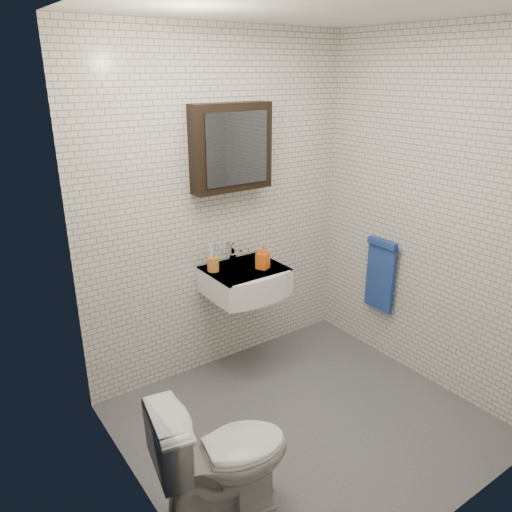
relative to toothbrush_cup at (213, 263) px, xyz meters
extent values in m
cube|color=#4C4E53|center=(0.16, -0.86, -0.90)|extent=(2.20, 2.00, 0.01)
cube|color=silver|center=(0.16, 0.14, 0.34)|extent=(2.20, 0.02, 2.50)
cube|color=silver|center=(0.16, -1.86, 0.34)|extent=(2.20, 0.02, 2.50)
cube|color=silver|center=(-0.94, -0.86, 0.34)|extent=(0.02, 2.00, 2.50)
cube|color=silver|center=(1.26, -0.86, 0.34)|extent=(0.02, 2.00, 2.50)
cube|color=white|center=(0.16, -0.86, 1.59)|extent=(2.20, 2.00, 0.02)
cube|color=white|center=(0.21, -0.08, -0.16)|extent=(0.55, 0.45, 0.20)
cylinder|color=silver|center=(0.21, -0.06, -0.07)|extent=(0.31, 0.31, 0.02)
cylinder|color=silver|center=(0.21, -0.06, -0.06)|extent=(0.04, 0.04, 0.01)
cube|color=white|center=(0.21, -0.08, -0.06)|extent=(0.55, 0.45, 0.01)
cylinder|color=silver|center=(0.21, 0.08, -0.03)|extent=(0.06, 0.06, 0.06)
cylinder|color=silver|center=(0.21, 0.08, 0.03)|extent=(0.03, 0.03, 0.08)
cylinder|color=silver|center=(0.21, 0.02, 0.06)|extent=(0.02, 0.12, 0.02)
cube|color=silver|center=(0.21, 0.11, 0.09)|extent=(0.02, 0.09, 0.01)
cube|color=black|center=(0.21, 0.07, 0.79)|extent=(0.60, 0.14, 0.60)
cube|color=#3F444C|center=(0.21, -0.01, 0.79)|extent=(0.49, 0.01, 0.49)
cylinder|color=silver|center=(1.22, -0.51, 0.04)|extent=(0.02, 0.30, 0.02)
cylinder|color=silver|center=(1.24, -0.38, 0.04)|extent=(0.04, 0.02, 0.02)
cylinder|color=silver|center=(1.24, -0.64, 0.04)|extent=(0.04, 0.02, 0.02)
cube|color=#205A96|center=(1.21, -0.51, -0.23)|extent=(0.03, 0.26, 0.54)
cube|color=#205A96|center=(1.20, -0.51, 0.06)|extent=(0.05, 0.26, 0.05)
cylinder|color=#BD762F|center=(0.00, 0.00, -0.01)|extent=(0.09, 0.09, 0.11)
cylinder|color=white|center=(-0.02, -0.01, 0.06)|extent=(0.02, 0.03, 0.20)
cylinder|color=#4692E1|center=(0.01, -0.01, 0.05)|extent=(0.02, 0.02, 0.18)
cylinder|color=white|center=(-0.01, 0.01, 0.07)|extent=(0.02, 0.04, 0.21)
cylinder|color=#4692E1|center=(0.02, 0.01, 0.06)|extent=(0.03, 0.04, 0.19)
imported|color=#EF5119|center=(0.32, -0.17, 0.03)|extent=(0.11, 0.11, 0.18)
imported|color=silver|center=(-0.64, -1.13, -0.55)|extent=(0.76, 0.52, 0.71)
camera|label=1|loc=(-1.66, -2.89, 1.31)|focal=35.00mm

